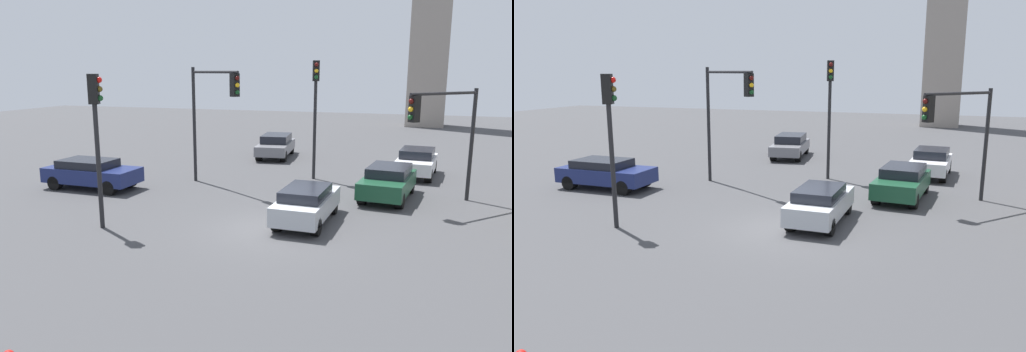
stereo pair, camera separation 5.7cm
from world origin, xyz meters
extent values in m
plane|color=#424244|center=(0.00, 0.00, 0.00)|extent=(101.08, 101.08, 0.00)
cylinder|color=black|center=(-6.11, 6.28, 2.81)|extent=(0.16, 0.16, 5.61)
cylinder|color=black|center=(-4.58, 5.30, 5.38)|extent=(3.14, 2.06, 0.12)
cube|color=black|center=(-3.25, 4.46, 4.83)|extent=(0.44, 0.44, 1.00)
sphere|color=#4C0F0C|center=(-3.08, 4.35, 5.13)|extent=(0.20, 0.20, 0.20)
sphere|color=yellow|center=(-3.08, 4.35, 4.83)|extent=(0.20, 0.20, 0.20)
sphere|color=#14471E|center=(-3.08, 4.35, 4.53)|extent=(0.20, 0.20, 0.20)
cylinder|color=black|center=(-0.58, 8.67, 2.97)|extent=(0.16, 0.16, 5.94)
cube|color=black|center=(-0.58, 8.67, 5.44)|extent=(0.40, 0.40, 1.00)
sphere|color=#4C0F0C|center=(-0.52, 8.48, 5.74)|extent=(0.20, 0.20, 0.20)
sphere|color=yellow|center=(-0.52, 8.48, 5.44)|extent=(0.20, 0.20, 0.20)
sphere|color=#14471E|center=(-0.52, 8.48, 5.14)|extent=(0.20, 0.20, 0.20)
cylinder|color=black|center=(-5.90, -1.74, 2.67)|extent=(0.16, 0.16, 5.34)
cube|color=black|center=(-5.90, -1.74, 4.84)|extent=(0.42, 0.42, 1.00)
sphere|color=red|center=(-5.72, -1.66, 5.14)|extent=(0.20, 0.20, 0.20)
sphere|color=#594714|center=(-5.72, -1.66, 4.84)|extent=(0.20, 0.20, 0.20)
sphere|color=#14471E|center=(-5.72, -1.66, 4.54)|extent=(0.20, 0.20, 0.20)
cylinder|color=black|center=(6.57, 6.49, 2.37)|extent=(0.16, 0.16, 4.74)
cylinder|color=black|center=(5.33, 5.11, 4.57)|extent=(2.57, 2.83, 0.12)
cube|color=black|center=(4.25, 3.92, 4.02)|extent=(0.45, 0.45, 1.00)
sphere|color=#4C0F0C|center=(4.12, 3.78, 4.32)|extent=(0.20, 0.20, 0.20)
sphere|color=yellow|center=(4.12, 3.78, 4.02)|extent=(0.20, 0.20, 0.20)
sphere|color=#14471E|center=(4.12, 3.78, 3.72)|extent=(0.20, 0.20, 0.20)
cube|color=#ADB2B7|center=(0.78, 1.24, 0.64)|extent=(1.78, 4.16, 0.67)
cube|color=black|center=(0.77, 1.04, 1.14)|extent=(1.52, 2.35, 0.41)
cylinder|color=black|center=(0.14, 2.66, 0.30)|extent=(0.32, 0.61, 0.60)
cylinder|color=black|center=(1.49, 2.62, 0.30)|extent=(0.32, 0.61, 0.60)
cylinder|color=black|center=(0.06, -0.13, 0.30)|extent=(0.32, 0.61, 0.60)
cylinder|color=black|center=(1.41, -0.17, 0.30)|extent=(0.32, 0.61, 0.60)
cube|color=silver|center=(4.38, 11.00, 0.67)|extent=(2.16, 4.15, 0.64)
cube|color=black|center=(4.40, 11.20, 1.19)|extent=(1.79, 2.37, 0.48)
cylinder|color=black|center=(5.01, 9.58, 0.35)|extent=(0.39, 0.73, 0.70)
cylinder|color=black|center=(3.52, 9.71, 0.35)|extent=(0.39, 0.73, 0.70)
cylinder|color=black|center=(5.24, 12.29, 0.35)|extent=(0.39, 0.73, 0.70)
cylinder|color=black|center=(3.76, 12.42, 0.35)|extent=(0.39, 0.73, 0.70)
cube|color=slate|center=(-4.29, 14.31, 0.65)|extent=(2.37, 4.74, 0.60)
cube|color=black|center=(-4.32, 14.53, 1.17)|extent=(1.93, 2.72, 0.53)
cylinder|color=black|center=(-3.35, 12.85, 0.34)|extent=(0.41, 0.72, 0.69)
cylinder|color=black|center=(-4.88, 12.68, 0.34)|extent=(0.41, 0.72, 0.69)
cylinder|color=black|center=(-3.70, 15.94, 0.34)|extent=(0.41, 0.72, 0.69)
cylinder|color=black|center=(-5.23, 15.76, 0.34)|extent=(0.41, 0.72, 0.69)
cube|color=navy|center=(-9.95, 3.20, 0.67)|extent=(4.41, 1.98, 0.68)
cube|color=black|center=(-10.17, 3.20, 1.18)|extent=(2.48, 1.73, 0.41)
cylinder|color=black|center=(-8.45, 3.97, 0.33)|extent=(0.66, 0.36, 0.66)
cylinder|color=black|center=(-8.47, 2.39, 0.33)|extent=(0.66, 0.36, 0.66)
cylinder|color=black|center=(-11.44, 4.01, 0.33)|extent=(0.66, 0.36, 0.66)
cylinder|color=black|center=(-11.46, 2.42, 0.33)|extent=(0.66, 0.36, 0.66)
cube|color=#19472D|center=(3.31, 5.71, 0.66)|extent=(2.29, 4.40, 0.68)
cube|color=black|center=(3.33, 5.92, 1.18)|extent=(1.87, 2.53, 0.45)
cylinder|color=black|center=(3.90, 4.20, 0.32)|extent=(0.40, 0.67, 0.64)
cylinder|color=black|center=(2.41, 4.37, 0.32)|extent=(0.40, 0.67, 0.64)
cylinder|color=black|center=(4.22, 7.06, 0.32)|extent=(0.40, 0.67, 0.64)
cylinder|color=black|center=(2.72, 7.22, 0.32)|extent=(0.40, 0.67, 0.64)
camera|label=1|loc=(4.64, -15.89, 5.42)|focal=34.82mm
camera|label=2|loc=(4.69, -15.87, 5.42)|focal=34.82mm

